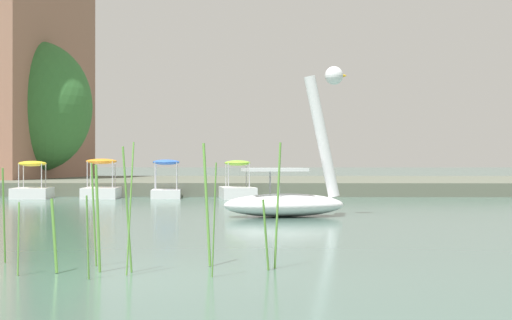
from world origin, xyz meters
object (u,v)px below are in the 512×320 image
at_px(swan_boat, 289,193).
at_px(pedal_boat_yellow, 32,188).
at_px(pedal_boat_blue, 166,186).
at_px(tree_willow_near_path, 36,106).
at_px(pedal_boat_orange, 101,187).
at_px(pedal_boat_lime, 237,188).

distance_m(swan_boat, pedal_boat_yellow, 13.88).
relative_size(swan_boat, pedal_boat_blue, 1.83).
bearing_deg(swan_boat, tree_willow_near_path, 120.50).
distance_m(swan_boat, pedal_boat_orange, 12.45).
xyz_separation_m(pedal_boat_blue, pedal_boat_yellow, (-4.90, -0.33, -0.05)).
bearing_deg(pedal_boat_blue, pedal_boat_yellow, -176.20).
bearing_deg(pedal_boat_orange, tree_willow_near_path, 117.75).
height_order(swan_boat, pedal_boat_orange, swan_boat).
bearing_deg(pedal_boat_orange, swan_boat, -56.90).
bearing_deg(pedal_boat_yellow, pedal_boat_orange, 3.38).
xyz_separation_m(pedal_boat_orange, pedal_boat_yellow, (-2.53, -0.15, -0.02)).
height_order(pedal_boat_lime, pedal_boat_yellow, pedal_boat_lime).
height_order(swan_boat, pedal_boat_lime, swan_boat).
height_order(pedal_boat_orange, tree_willow_near_path, tree_willow_near_path).
xyz_separation_m(swan_boat, pedal_boat_yellow, (-9.33, 10.28, -0.18)).
distance_m(pedal_boat_lime, pedal_boat_yellow, 7.57).
bearing_deg(pedal_boat_lime, pedal_boat_orange, 177.52).
bearing_deg(pedal_boat_orange, pedal_boat_lime, -2.48).
distance_m(pedal_boat_blue, pedal_boat_yellow, 4.91).
bearing_deg(swan_boat, pedal_boat_yellow, 132.21).
distance_m(swan_boat, pedal_boat_lime, 10.37).
bearing_deg(pedal_boat_blue, pedal_boat_orange, -175.76).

